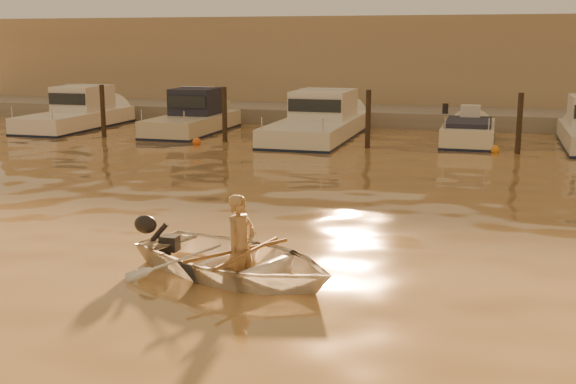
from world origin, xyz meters
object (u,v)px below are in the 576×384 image
(moored_boat_0, at_px, (76,113))
(moored_boat_1, at_px, (192,117))
(moored_boat_3, at_px, (468,137))
(dinghy, at_px, (236,260))
(person, at_px, (241,245))
(waterfront_building, at_px, (417,65))
(moored_boat_2, at_px, (319,121))

(moored_boat_0, bearing_deg, moored_boat_1, 0.00)
(moored_boat_1, distance_m, moored_boat_3, 10.88)
(dinghy, relative_size, person, 2.22)
(person, relative_size, moored_boat_1, 0.25)
(moored_boat_0, distance_m, waterfront_building, 17.19)
(moored_boat_1, relative_size, waterfront_building, 0.14)
(moored_boat_1, distance_m, waterfront_building, 13.57)
(moored_boat_0, relative_size, waterfront_building, 0.15)
(dinghy, height_order, moored_boat_1, moored_boat_1)
(dinghy, bearing_deg, moored_boat_0, 58.63)
(moored_boat_0, height_order, moored_boat_2, same)
(moored_boat_1, height_order, moored_boat_2, same)
(waterfront_building, bearing_deg, moored_boat_1, -125.15)
(moored_boat_3, relative_size, waterfront_building, 0.11)
(dinghy, relative_size, waterfront_building, 0.08)
(moored_boat_2, relative_size, moored_boat_3, 1.66)
(dinghy, relative_size, moored_boat_3, 0.69)
(person, height_order, moored_boat_3, person)
(moored_boat_1, bearing_deg, dinghy, -64.44)
(moored_boat_1, bearing_deg, moored_boat_3, 0.00)
(waterfront_building, bearing_deg, moored_boat_3, -74.13)
(dinghy, bearing_deg, moored_boat_3, 9.91)
(moored_boat_1, bearing_deg, waterfront_building, 54.85)
(person, distance_m, moored_boat_0, 21.33)
(moored_boat_1, xyz_separation_m, moored_boat_2, (5.26, 0.00, 0.00))
(person, distance_m, moored_boat_1, 18.46)
(moored_boat_0, height_order, moored_boat_1, same)
(person, relative_size, moored_boat_3, 0.31)
(moored_boat_1, xyz_separation_m, moored_boat_3, (10.87, 0.00, -0.40))
(person, height_order, moored_boat_1, moored_boat_1)
(moored_boat_2, xyz_separation_m, waterfront_building, (2.48, 11.00, 1.77))
(person, height_order, moored_boat_2, moored_boat_2)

